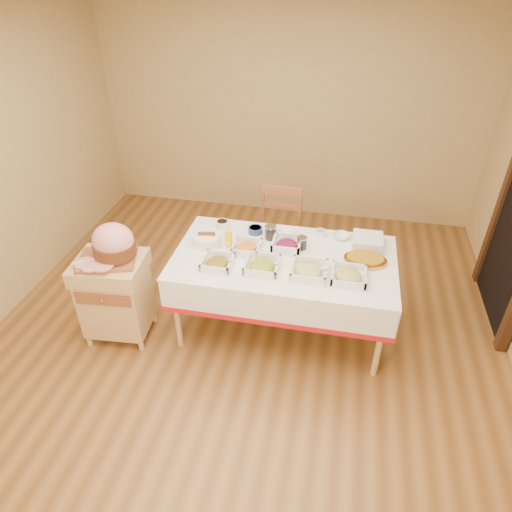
{
  "coord_description": "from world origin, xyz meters",
  "views": [
    {
      "loc": [
        0.69,
        -2.78,
        2.88
      ],
      "look_at": [
        0.08,
        0.2,
        0.8
      ],
      "focal_mm": 32.0,
      "sensor_mm": 36.0,
      "label": 1
    }
  ],
  "objects_px": {
    "dining_chair": "(278,236)",
    "preserve_jar_left": "(271,233)",
    "ham_on_board": "(113,245)",
    "plate_stack": "(367,241)",
    "preserve_jar_right": "(302,243)",
    "dining_table": "(284,273)",
    "butcher_cart": "(115,293)",
    "mustard_bottle": "(228,238)",
    "brass_platter": "(365,260)",
    "bread_basket": "(207,239)"
  },
  "relations": [
    {
      "from": "dining_chair",
      "to": "ham_on_board",
      "type": "bearing_deg",
      "value": -137.77
    },
    {
      "from": "preserve_jar_left",
      "to": "bread_basket",
      "type": "distance_m",
      "value": 0.55
    },
    {
      "from": "dining_table",
      "to": "plate_stack",
      "type": "xyz_separation_m",
      "value": [
        0.67,
        0.3,
        0.21
      ]
    },
    {
      "from": "preserve_jar_left",
      "to": "plate_stack",
      "type": "xyz_separation_m",
      "value": [
        0.83,
        0.05,
        -0.01
      ]
    },
    {
      "from": "preserve_jar_left",
      "to": "preserve_jar_right",
      "type": "relative_size",
      "value": 1.17
    },
    {
      "from": "butcher_cart",
      "to": "brass_platter",
      "type": "relative_size",
      "value": 2.26
    },
    {
      "from": "dining_table",
      "to": "preserve_jar_right",
      "type": "height_order",
      "value": "preserve_jar_right"
    },
    {
      "from": "dining_table",
      "to": "brass_platter",
      "type": "bearing_deg",
      "value": 5.35
    },
    {
      "from": "butcher_cart",
      "to": "mustard_bottle",
      "type": "distance_m",
      "value": 1.07
    },
    {
      "from": "ham_on_board",
      "to": "mustard_bottle",
      "type": "bearing_deg",
      "value": 25.4
    },
    {
      "from": "dining_table",
      "to": "butcher_cart",
      "type": "distance_m",
      "value": 1.43
    },
    {
      "from": "preserve_jar_right",
      "to": "bread_basket",
      "type": "distance_m",
      "value": 0.81
    },
    {
      "from": "preserve_jar_left",
      "to": "mustard_bottle",
      "type": "relative_size",
      "value": 0.66
    },
    {
      "from": "dining_chair",
      "to": "bread_basket",
      "type": "relative_size",
      "value": 4.01
    },
    {
      "from": "dining_table",
      "to": "preserve_jar_right",
      "type": "relative_size",
      "value": 16.76
    },
    {
      "from": "dining_table",
      "to": "preserve_jar_left",
      "type": "relative_size",
      "value": 14.3
    },
    {
      "from": "preserve_jar_right",
      "to": "bread_basket",
      "type": "bearing_deg",
      "value": -173.27
    },
    {
      "from": "butcher_cart",
      "to": "dining_chair",
      "type": "xyz_separation_m",
      "value": [
        1.21,
        1.09,
        0.05
      ]
    },
    {
      "from": "ham_on_board",
      "to": "mustard_bottle",
      "type": "xyz_separation_m",
      "value": [
        0.84,
        0.4,
        -0.07
      ]
    },
    {
      "from": "preserve_jar_right",
      "to": "brass_platter",
      "type": "height_order",
      "value": "preserve_jar_right"
    },
    {
      "from": "mustard_bottle",
      "to": "butcher_cart",
      "type": "bearing_deg",
      "value": -153.83
    },
    {
      "from": "preserve_jar_left",
      "to": "preserve_jar_right",
      "type": "xyz_separation_m",
      "value": [
        0.29,
        -0.1,
        -0.01
      ]
    },
    {
      "from": "butcher_cart",
      "to": "brass_platter",
      "type": "height_order",
      "value": "brass_platter"
    },
    {
      "from": "butcher_cart",
      "to": "preserve_jar_right",
      "type": "distance_m",
      "value": 1.63
    },
    {
      "from": "ham_on_board",
      "to": "plate_stack",
      "type": "xyz_separation_m",
      "value": [
        1.99,
        0.64,
        -0.11
      ]
    },
    {
      "from": "preserve_jar_left",
      "to": "bread_basket",
      "type": "relative_size",
      "value": 0.53
    },
    {
      "from": "dining_chair",
      "to": "ham_on_board",
      "type": "height_order",
      "value": "ham_on_board"
    },
    {
      "from": "preserve_jar_left",
      "to": "dining_chair",
      "type": "bearing_deg",
      "value": 90.46
    },
    {
      "from": "mustard_bottle",
      "to": "dining_chair",
      "type": "bearing_deg",
      "value": 63.81
    },
    {
      "from": "mustard_bottle",
      "to": "bread_basket",
      "type": "bearing_deg",
      "value": -179.68
    },
    {
      "from": "bread_basket",
      "to": "brass_platter",
      "type": "distance_m",
      "value": 1.33
    },
    {
      "from": "dining_chair",
      "to": "preserve_jar_left",
      "type": "bearing_deg",
      "value": -89.54
    },
    {
      "from": "dining_chair",
      "to": "plate_stack",
      "type": "xyz_separation_m",
      "value": [
        0.83,
        -0.41,
        0.3
      ]
    },
    {
      "from": "bread_basket",
      "to": "mustard_bottle",
      "type": "bearing_deg",
      "value": 0.32
    },
    {
      "from": "plate_stack",
      "to": "brass_platter",
      "type": "distance_m",
      "value": 0.25
    },
    {
      "from": "dining_table",
      "to": "mustard_bottle",
      "type": "bearing_deg",
      "value": 172.83
    },
    {
      "from": "brass_platter",
      "to": "dining_chair",
      "type": "bearing_deg",
      "value": 141.15
    },
    {
      "from": "dining_table",
      "to": "bread_basket",
      "type": "distance_m",
      "value": 0.71
    },
    {
      "from": "butcher_cart",
      "to": "dining_chair",
      "type": "bearing_deg",
      "value": 42.07
    },
    {
      "from": "mustard_bottle",
      "to": "brass_platter",
      "type": "xyz_separation_m",
      "value": [
        1.14,
        -0.0,
        -0.07
      ]
    },
    {
      "from": "ham_on_board",
      "to": "preserve_jar_left",
      "type": "relative_size",
      "value": 3.71
    },
    {
      "from": "ham_on_board",
      "to": "preserve_jar_left",
      "type": "height_order",
      "value": "ham_on_board"
    },
    {
      "from": "dining_chair",
      "to": "preserve_jar_left",
      "type": "height_order",
      "value": "dining_chair"
    },
    {
      "from": "brass_platter",
      "to": "preserve_jar_right",
      "type": "bearing_deg",
      "value": 169.87
    },
    {
      "from": "butcher_cart",
      "to": "bread_basket",
      "type": "bearing_deg",
      "value": 31.96
    },
    {
      "from": "butcher_cart",
      "to": "mustard_bottle",
      "type": "relative_size",
      "value": 4.07
    },
    {
      "from": "preserve_jar_right",
      "to": "mustard_bottle",
      "type": "bearing_deg",
      "value": -171.3
    },
    {
      "from": "preserve_jar_right",
      "to": "brass_platter",
      "type": "relative_size",
      "value": 0.31
    },
    {
      "from": "brass_platter",
      "to": "dining_table",
      "type": "bearing_deg",
      "value": -174.65
    },
    {
      "from": "dining_chair",
      "to": "plate_stack",
      "type": "height_order",
      "value": "dining_chair"
    }
  ]
}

